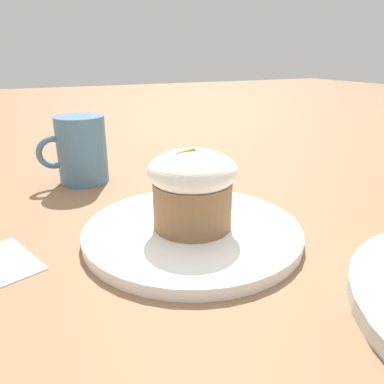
# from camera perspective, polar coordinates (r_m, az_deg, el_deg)

# --- Properties ---
(ground_plane) EXTENTS (4.00, 4.00, 0.00)m
(ground_plane) POSITION_cam_1_polar(r_m,az_deg,el_deg) (0.40, 0.06, -6.71)
(ground_plane) COLOR #846042
(dessert_plate) EXTENTS (0.23, 0.23, 0.01)m
(dessert_plate) POSITION_cam_1_polar(r_m,az_deg,el_deg) (0.40, 0.06, -5.95)
(dessert_plate) COLOR white
(dessert_plate) RESTS_ON ground_plane
(carrot_cake) EXTENTS (0.09, 0.09, 0.08)m
(carrot_cake) POSITION_cam_1_polar(r_m,az_deg,el_deg) (0.38, -0.00, 0.67)
(carrot_cake) COLOR olive
(carrot_cake) RESTS_ON dessert_plate
(spoon) EXTENTS (0.09, 0.10, 0.01)m
(spoon) POSITION_cam_1_polar(r_m,az_deg,el_deg) (0.42, 1.75, -3.41)
(spoon) COLOR silver
(spoon) RESTS_ON dessert_plate
(coffee_cup) EXTENTS (0.10, 0.07, 0.10)m
(coffee_cup) POSITION_cam_1_polar(r_m,az_deg,el_deg) (0.58, -16.56, 6.18)
(coffee_cup) COLOR teal
(coffee_cup) RESTS_ON ground_plane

